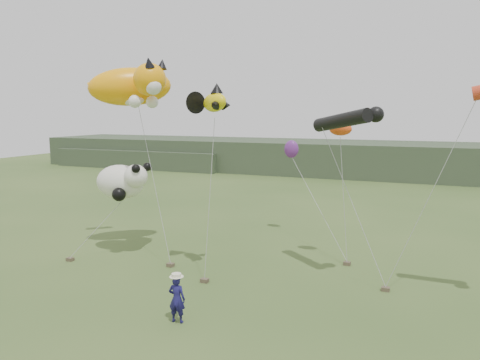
{
  "coord_description": "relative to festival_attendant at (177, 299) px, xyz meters",
  "views": [
    {
      "loc": [
        7.92,
        -14.57,
        7.66
      ],
      "look_at": [
        0.66,
        3.0,
        4.91
      ],
      "focal_mm": 35.0,
      "sensor_mm": 36.0,
      "label": 1
    }
  ],
  "objects": [
    {
      "name": "misc_kites",
      "position": [
        1.9,
        12.04,
        5.16
      ],
      "size": [
        4.92,
        5.34,
        2.35
      ],
      "color": "#EE4B14",
      "rests_on": "ground"
    },
    {
      "name": "cat_kite",
      "position": [
        -6.46,
        6.99,
        8.18
      ],
      "size": [
        5.92,
        4.52,
        2.52
      ],
      "color": "#FFA008",
      "rests_on": "ground"
    },
    {
      "name": "headland",
      "position": [
        -2.66,
        45.06,
        1.03
      ],
      "size": [
        90.0,
        13.0,
        4.0
      ],
      "color": "#2D3D28",
      "rests_on": "ground"
    },
    {
      "name": "ground",
      "position": [
        0.45,
        0.38,
        -0.89
      ],
      "size": [
        120.0,
        120.0,
        0.0
      ],
      "primitive_type": "plane",
      "color": "#385123",
      "rests_on": "ground"
    },
    {
      "name": "tube_kites",
      "position": [
        7.47,
        6.65,
        7.02
      ],
      "size": [
        9.86,
        3.19,
        2.53
      ],
      "color": "black",
      "rests_on": "ground"
    },
    {
      "name": "fish_kite",
      "position": [
        -1.36,
        5.27,
        7.26
      ],
      "size": [
        2.87,
        1.88,
        1.37
      ],
      "color": "yellow",
      "rests_on": "ground"
    },
    {
      "name": "panda_kite",
      "position": [
        -7.02,
        6.43,
        3.1
      ],
      "size": [
        3.28,
        2.12,
        2.04
      ],
      "color": "white",
      "rests_on": "ground"
    },
    {
      "name": "festival_attendant",
      "position": [
        0.0,
        0.0,
        0.0
      ],
      "size": [
        0.68,
        0.48,
        1.78
      ],
      "primitive_type": "imported",
      "rotation": [
        0.0,
        0.0,
        3.22
      ],
      "color": "#191551",
      "rests_on": "ground"
    },
    {
      "name": "sandbag_anchors",
      "position": [
        -0.34,
        5.72,
        -0.8
      ],
      "size": [
        15.95,
        5.21,
        0.18
      ],
      "color": "brown",
      "rests_on": "ground"
    }
  ]
}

